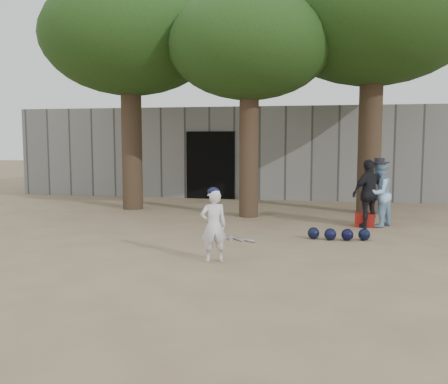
% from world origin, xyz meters
% --- Properties ---
extents(ground, '(70.00, 70.00, 0.00)m').
position_xyz_m(ground, '(0.00, 0.00, 0.00)').
color(ground, '#937C5E').
rests_on(ground, ground).
extents(boy_player, '(0.49, 0.42, 1.15)m').
position_xyz_m(boy_player, '(0.74, -0.54, 0.57)').
color(boy_player, white).
rests_on(boy_player, ground).
extents(spectator_blue, '(0.85, 0.90, 1.46)m').
position_xyz_m(spectator_blue, '(3.64, 3.31, 0.73)').
color(spectator_blue, '#9CCDF2').
rests_on(spectator_blue, ground).
extents(spectator_dark, '(0.93, 0.82, 1.50)m').
position_xyz_m(spectator_dark, '(3.42, 3.13, 0.75)').
color(spectator_dark, black).
rests_on(spectator_dark, ground).
extents(red_bag, '(0.44, 0.35, 0.30)m').
position_xyz_m(red_bag, '(3.35, 3.24, 0.15)').
color(red_bag, '#A51A16').
rests_on(red_bag, ground).
extents(back_building, '(16.00, 5.24, 3.00)m').
position_xyz_m(back_building, '(-0.00, 10.33, 1.50)').
color(back_building, gray).
rests_on(back_building, ground).
extents(helmet_row, '(1.19, 0.33, 0.23)m').
position_xyz_m(helmet_row, '(2.74, 1.59, 0.12)').
color(helmet_row, black).
rests_on(helmet_row, ground).
extents(bat_pile, '(0.89, 0.78, 0.06)m').
position_xyz_m(bat_pile, '(0.72, 1.31, 0.03)').
color(bat_pile, silver).
rests_on(bat_pile, ground).
extents(tree_row, '(11.40, 5.80, 6.69)m').
position_xyz_m(tree_row, '(0.74, 5.02, 4.69)').
color(tree_row, brown).
rests_on(tree_row, ground).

